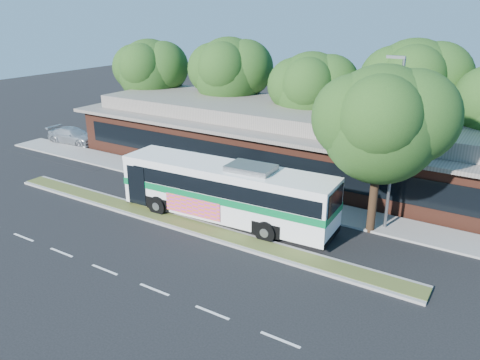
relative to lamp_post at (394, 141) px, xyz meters
The scene contains 13 objects.
ground 12.31m from the lamp_post, 147.90° to the right, with size 120.00×120.00×0.00m, color black.
median_strip 12.00m from the lamp_post, 150.55° to the right, with size 26.00×1.10×0.15m, color #545B26.
sidewalk 10.73m from the lamp_post, behind, with size 44.00×2.60×0.12m, color gray.
parking_lot 28.28m from the lamp_post, behind, with size 14.00×12.00×0.01m, color black.
plaza_building 12.17m from the lamp_post, 143.84° to the left, with size 33.20×11.20×4.45m.
lamp_post is the anchor object (origin of this frame).
tree_bg_a 25.84m from the lamp_post, 159.27° to the left, with size 6.47×5.80×8.63m.
tree_bg_b 19.10m from the lamp_post, 147.83° to the left, with size 6.69×6.00×9.00m.
tree_bg_c 12.27m from the lamp_post, 131.77° to the left, with size 6.24×5.60×8.26m.
tree_bg_d 10.32m from the lamp_post, 96.28° to the left, with size 6.91×6.20×9.37m.
transit_bus 9.06m from the lamp_post, 155.15° to the right, with size 12.53×3.38×3.48m.
sedan 28.33m from the lamp_post, behind, with size 1.95×4.81×1.39m, color silver.
sidewalk_tree 1.19m from the lamp_post, 101.77° to the right, with size 6.57×5.90×8.76m.
Camera 1 is at (15.09, -17.43, 11.23)m, focal length 35.00 mm.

